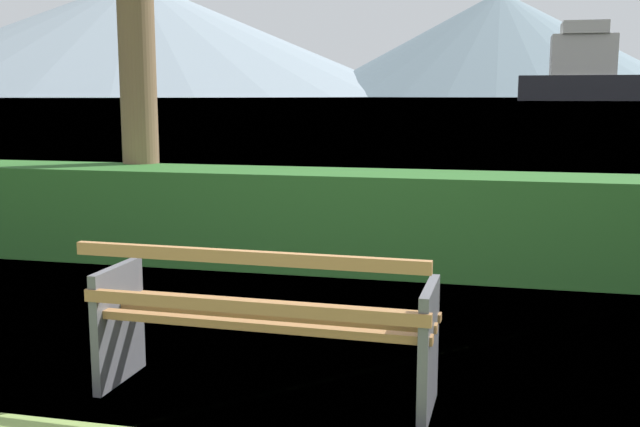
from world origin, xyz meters
name	(u,v)px	position (x,y,z in m)	size (l,w,h in m)	color
ground_plane	(267,394)	(0.00, 0.00, 0.00)	(1400.00, 1400.00, 0.00)	olive
water_surface	(495,98)	(0.00, 309.45, 0.00)	(620.00, 620.00, 0.00)	#6B8EA3
park_bench	(262,322)	(0.00, -0.06, 0.43)	(1.85, 0.62, 0.87)	olive
hedge_row	(365,221)	(0.00, 3.10, 0.46)	(10.84, 0.84, 0.91)	#285B23
distant_hills	(331,39)	(-121.44, 553.59, 42.50)	(815.96, 432.15, 88.96)	gray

